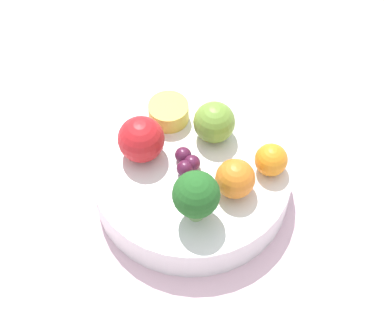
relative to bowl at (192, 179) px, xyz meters
name	(u,v)px	position (x,y,z in m)	size (l,w,h in m)	color
ground_plane	(192,200)	(0.00, 0.00, -0.04)	(6.00, 6.00, 0.00)	gray
table_surface	(192,195)	(0.00, 0.00, -0.03)	(1.20, 1.20, 0.02)	silver
bowl	(192,179)	(0.00, 0.00, 0.00)	(0.22, 0.22, 0.04)	white
broccoli	(196,195)	(0.04, 0.05, 0.06)	(0.05, 0.05, 0.06)	#8CB76B
apple_red	(214,122)	(-0.05, -0.02, 0.04)	(0.05, 0.05, 0.05)	olive
apple_green	(141,139)	(0.03, -0.05, 0.05)	(0.05, 0.05, 0.05)	red
orange_front	(271,160)	(-0.06, 0.06, 0.04)	(0.04, 0.04, 0.04)	orange
orange_back	(235,179)	(-0.01, 0.05, 0.04)	(0.04, 0.04, 0.04)	orange
grape_cluster	(186,160)	(0.00, -0.01, 0.03)	(0.03, 0.03, 0.02)	#511938
small_cup	(169,112)	(-0.03, -0.07, 0.03)	(0.05, 0.05, 0.02)	#F4CC4C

